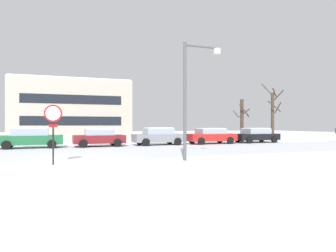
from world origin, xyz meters
TOP-DOWN VIEW (x-y plane):
  - ground_plane at (0.00, 0.00)m, footprint 120.00×120.00m
  - road_surface at (0.00, 3.16)m, footprint 80.00×8.31m
  - stop_sign at (-0.91, -2.09)m, footprint 0.76×0.15m
  - street_lamp at (5.55, -2.56)m, footprint 2.05×0.36m
  - parked_car_green at (-2.97, 8.18)m, footprint 4.65×2.17m
  - parked_car_maroon at (2.08, 8.18)m, footprint 4.12×2.23m
  - parked_car_gray at (7.13, 8.30)m, footprint 4.45×2.27m
  - parked_car_red at (12.18, 8.22)m, footprint 4.66×2.21m
  - parked_car_black at (17.23, 8.47)m, footprint 4.56×2.27m
  - tree_far_right at (16.77, 10.18)m, footprint 1.63×1.46m
  - tree_far_left at (21.29, 11.00)m, footprint 1.87×1.78m
  - building_far_left at (0.15, 19.67)m, footprint 12.02×10.23m

SIDE VIEW (x-z plane):
  - ground_plane at x=0.00m, z-range 0.00..0.00m
  - road_surface at x=0.00m, z-range 0.00..0.00m
  - parked_car_black at x=17.23m, z-range 0.02..1.45m
  - parked_car_maroon at x=2.08m, z-range 0.02..1.47m
  - parked_car_red at x=12.18m, z-range 0.02..1.47m
  - parked_car_gray at x=7.13m, z-range 0.01..1.53m
  - parked_car_green at x=-2.97m, z-range 0.01..1.54m
  - stop_sign at x=-0.91m, z-range 0.53..3.18m
  - tree_far_right at x=16.77m, z-range 0.08..4.47m
  - tree_far_left at x=21.29m, z-range -0.21..6.19m
  - building_far_left at x=0.15m, z-range 0.00..6.54m
  - street_lamp at x=5.55m, z-range 0.67..6.52m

